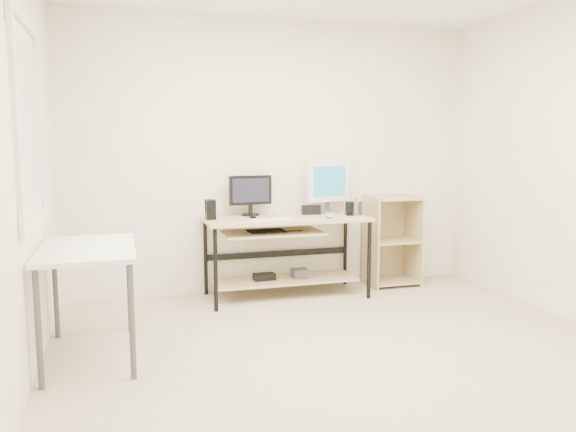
# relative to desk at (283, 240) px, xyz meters

# --- Properties ---
(room) EXTENTS (4.01, 4.01, 2.62)m
(room) POSITION_rel_desk_xyz_m (-0.11, -1.62, 0.78)
(room) COLOR #BEAE92
(room) RESTS_ON ground
(desk) EXTENTS (1.50, 0.65, 0.75)m
(desk) POSITION_rel_desk_xyz_m (0.00, 0.00, 0.00)
(desk) COLOR tan
(desk) RESTS_ON ground
(side_table) EXTENTS (0.60, 1.00, 0.75)m
(side_table) POSITION_rel_desk_xyz_m (-1.65, -1.06, 0.13)
(side_table) COLOR white
(side_table) RESTS_ON ground
(shelf_unit) EXTENTS (0.50, 0.40, 0.90)m
(shelf_unit) POSITION_rel_desk_xyz_m (1.18, 0.16, -0.09)
(shelf_unit) COLOR tan
(shelf_unit) RESTS_ON ground
(black_monitor) EXTENTS (0.41, 0.17, 0.38)m
(black_monitor) POSITION_rel_desk_xyz_m (-0.26, 0.20, 0.43)
(black_monitor) COLOR black
(black_monitor) RESTS_ON desk
(white_imac) EXTENTS (0.48, 0.18, 0.52)m
(white_imac) POSITION_rel_desk_xyz_m (0.52, 0.20, 0.51)
(white_imac) COLOR silver
(white_imac) RESTS_ON desk
(keyboard) EXTENTS (0.42, 0.16, 0.01)m
(keyboard) POSITION_rel_desk_xyz_m (-0.17, -0.16, 0.22)
(keyboard) COLOR white
(keyboard) RESTS_ON desk
(mouse) EXTENTS (0.07, 0.11, 0.04)m
(mouse) POSITION_rel_desk_xyz_m (0.39, -0.18, 0.23)
(mouse) COLOR #B0B0B5
(mouse) RESTS_ON desk
(center_speaker) EXTENTS (0.18, 0.10, 0.09)m
(center_speaker) POSITION_rel_desk_xyz_m (0.31, 0.12, 0.26)
(center_speaker) COLOR black
(center_speaker) RESTS_ON desk
(speaker_left) EXTENTS (0.10, 0.10, 0.18)m
(speaker_left) POSITION_rel_desk_xyz_m (-0.67, 0.06, 0.30)
(speaker_left) COLOR black
(speaker_left) RESTS_ON desk
(speaker_right) EXTENTS (0.10, 0.10, 0.11)m
(speaker_right) POSITION_rel_desk_xyz_m (0.72, 0.09, 0.27)
(speaker_right) COLOR black
(speaker_right) RESTS_ON desk
(audio_controller) EXTENTS (0.09, 0.07, 0.18)m
(audio_controller) POSITION_rel_desk_xyz_m (-0.67, 0.02, 0.30)
(audio_controller) COLOR black
(audio_controller) RESTS_ON desk
(volume_puck) EXTENTS (0.08, 0.08, 0.02)m
(volume_puck) POSITION_rel_desk_xyz_m (-0.29, -0.02, 0.22)
(volume_puck) COLOR black
(volume_puck) RESTS_ON desk
(smartphone) EXTENTS (0.09, 0.14, 0.01)m
(smartphone) POSITION_rel_desk_xyz_m (0.64, -0.04, 0.22)
(smartphone) COLOR black
(smartphone) RESTS_ON desk
(coaster) EXTENTS (0.12, 0.12, 0.01)m
(coaster) POSITION_rel_desk_xyz_m (0.71, -0.07, 0.21)
(coaster) COLOR #AE7E4F
(coaster) RESTS_ON desk
(drinking_glass) EXTENTS (0.09, 0.09, 0.16)m
(drinking_glass) POSITION_rel_desk_xyz_m (0.71, -0.07, 0.30)
(drinking_glass) COLOR white
(drinking_glass) RESTS_ON coaster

